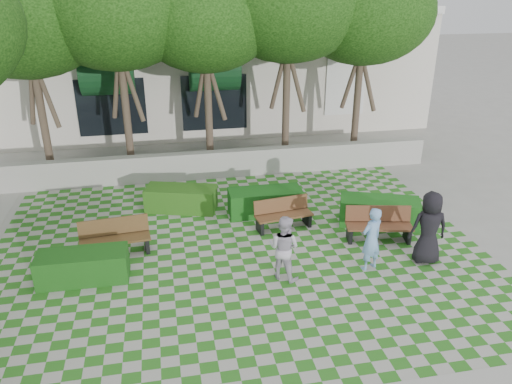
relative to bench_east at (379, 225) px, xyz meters
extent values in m
plane|color=gray|center=(-3.62, -1.02, -0.42)|extent=(90.00, 90.00, 0.00)
plane|color=#2B721E|center=(-3.62, -0.02, -0.42)|extent=(12.00, 12.00, 0.00)
cube|color=#9E9B93|center=(-3.62, 5.18, 0.03)|extent=(15.00, 0.36, 0.90)
cube|color=brown|center=(-0.01, -0.07, -0.01)|extent=(1.74, 0.84, 0.06)
cube|color=brown|center=(0.04, 0.17, 0.25)|extent=(1.66, 0.46, 0.42)
cube|color=black|center=(-0.74, 0.08, -0.22)|extent=(0.19, 0.47, 0.41)
cube|color=black|center=(0.71, -0.22, -0.22)|extent=(0.19, 0.47, 0.41)
cube|color=#56351D|center=(-2.24, 1.07, -0.04)|extent=(1.60, 0.69, 0.05)
cube|color=#56351D|center=(-2.27, 1.29, 0.20)|extent=(1.55, 0.34, 0.39)
cube|color=black|center=(-2.92, 0.97, -0.23)|extent=(0.15, 0.44, 0.38)
cube|color=black|center=(-1.56, 1.17, -0.23)|extent=(0.15, 0.44, 0.38)
cube|color=#4E361B|center=(-6.60, 0.52, 0.00)|extent=(1.72, 0.68, 0.06)
cube|color=#4E361B|center=(-6.62, 0.76, 0.25)|extent=(1.68, 0.29, 0.42)
cube|color=black|center=(-7.34, 0.44, -0.22)|extent=(0.14, 0.47, 0.41)
cube|color=black|center=(-5.86, 0.59, -0.22)|extent=(0.14, 0.47, 0.41)
cube|color=#155216|center=(0.39, 0.83, -0.05)|extent=(2.28, 1.53, 0.74)
cube|color=#134814|center=(-2.53, 2.08, -0.06)|extent=(2.08, 0.86, 0.72)
cube|color=#245316|center=(-4.88, 2.78, -0.07)|extent=(2.15, 1.35, 0.70)
cube|color=#144512|center=(-7.24, -0.47, -0.08)|extent=(1.98, 0.82, 0.69)
imported|color=#77A5DA|center=(-0.77, -1.26, 0.35)|extent=(0.66, 0.56, 1.55)
imported|color=black|center=(0.67, -1.21, 0.47)|extent=(0.94, 0.68, 1.79)
imported|color=silver|center=(-2.82, -1.23, 0.34)|extent=(0.94, 0.92, 1.53)
cylinder|color=#47382B|center=(-9.12, 6.58, 1.40)|extent=(0.26, 0.26, 3.64)
ellipsoid|color=#1E4C11|center=(-9.12, 6.58, 4.65)|extent=(4.80, 4.80, 3.60)
cylinder|color=#47382B|center=(-6.42, 6.58, 1.48)|extent=(0.26, 0.26, 3.81)
ellipsoid|color=#1E4C11|center=(-6.42, 6.58, 4.88)|extent=(5.00, 5.00, 3.75)
cylinder|color=#47382B|center=(-3.62, 6.58, 1.37)|extent=(0.26, 0.26, 3.58)
ellipsoid|color=#1E4C11|center=(-3.62, 6.58, 4.57)|extent=(4.60, 4.60, 3.45)
cylinder|color=#47382B|center=(-0.82, 6.58, 1.54)|extent=(0.26, 0.26, 3.92)
ellipsoid|color=#1E4C11|center=(-0.82, 6.58, 5.04)|extent=(5.20, 5.20, 3.90)
cylinder|color=#47382B|center=(1.88, 6.58, 1.42)|extent=(0.26, 0.26, 3.70)
ellipsoid|color=#1E4C11|center=(1.88, 6.58, 4.72)|extent=(4.80, 4.80, 3.60)
cube|color=beige|center=(-2.62, 13.18, 2.08)|extent=(18.00, 8.00, 5.00)
cube|color=white|center=(-2.62, 9.18, 4.58)|extent=(18.00, 0.30, 0.30)
cube|color=black|center=(2.38, 9.16, 1.78)|extent=(1.40, 0.10, 2.40)
cylinder|color=#103D1B|center=(-7.12, 9.16, 2.58)|extent=(3.00, 1.80, 1.80)
cube|color=black|center=(-7.12, 9.16, 1.18)|extent=(2.60, 0.08, 2.20)
cylinder|color=#103D1B|center=(-3.12, 9.16, 2.58)|extent=(3.00, 1.80, 1.80)
cube|color=black|center=(-3.12, 9.16, 1.18)|extent=(2.60, 0.08, 2.20)
camera|label=1|loc=(-5.28, -10.56, 5.89)|focal=35.00mm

